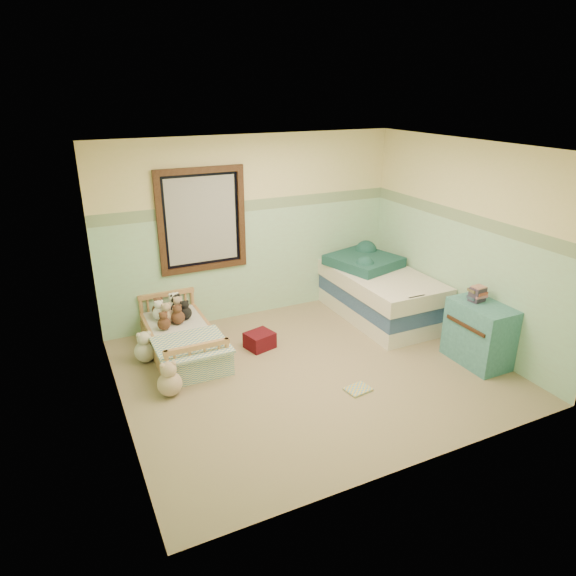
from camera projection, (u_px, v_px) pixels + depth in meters
name	position (u px, v px, depth m)	size (l,w,h in m)	color
floor	(312.00, 370.00, 5.93)	(4.20, 3.60, 0.02)	gray
ceiling	(316.00, 147.00, 5.00)	(4.20, 3.60, 0.02)	white
wall_back	(252.00, 229.00, 6.98)	(4.20, 0.04, 2.50)	beige
wall_front	(424.00, 338.00, 3.96)	(4.20, 0.04, 2.50)	beige
wall_left	(110.00, 301.00, 4.63)	(0.04, 3.60, 2.50)	beige
wall_right	(464.00, 244.00, 6.31)	(0.04, 3.60, 2.50)	beige
wainscot_mint	(253.00, 264.00, 7.15)	(4.20, 0.01, 1.50)	#9DC39D
border_strip	(252.00, 205.00, 6.85)	(4.20, 0.01, 0.15)	#33613F
window_frame	(202.00, 220.00, 6.59)	(1.16, 0.06, 1.36)	black
window_blinds	(202.00, 220.00, 6.60)	(0.92, 0.01, 1.12)	#B4B4B2
toddler_bed_frame	(183.00, 346.00, 6.28)	(0.74, 1.48, 0.19)	#AF7D52
toddler_mattress	(182.00, 334.00, 6.22)	(0.68, 1.42, 0.12)	silver
patchwork_quilt	(191.00, 345.00, 5.81)	(0.80, 0.74, 0.03)	#568CB3
plush_bed_brown	(159.00, 310.00, 6.52)	(0.18, 0.18, 0.18)	brown
plush_bed_white	(175.00, 307.00, 6.60)	(0.20, 0.20, 0.20)	white
plush_bed_tan	(167.00, 316.00, 6.36)	(0.18, 0.18, 0.18)	#CCAA8A
plush_bed_dark	(185.00, 313.00, 6.45)	(0.17, 0.17, 0.17)	black
plush_floor_cream	(146.00, 351.00, 6.07)	(0.26, 0.26, 0.26)	beige
plush_floor_tan	(170.00, 384.00, 5.40)	(0.26, 0.26, 0.26)	#CCAA8A
twin_bed_frame	(376.00, 307.00, 7.32)	(0.98, 1.96, 0.22)	white
twin_boxspring	(377.00, 293.00, 7.24)	(0.98, 1.96, 0.22)	navy
twin_mattress	(378.00, 279.00, 7.16)	(1.02, 2.00, 0.22)	silver
teal_blanket	(364.00, 261.00, 7.32)	(0.83, 0.88, 0.14)	#103E3B
dresser	(479.00, 333.00, 5.98)	(0.46, 0.74, 0.74)	#326A6E
book_stack	(477.00, 294.00, 5.91)	(0.17, 0.13, 0.17)	#422223
red_pillow	(260.00, 340.00, 6.40)	(0.33, 0.28, 0.20)	maroon
floor_book	(358.00, 389.00, 5.52)	(0.27, 0.21, 0.02)	yellow
extra_plush_0	(178.00, 317.00, 6.33)	(0.17, 0.17, 0.17)	brown
extra_plush_1	(160.00, 313.00, 6.44)	(0.18, 0.18, 0.18)	white
extra_plush_2	(176.00, 307.00, 6.59)	(0.19, 0.19, 0.19)	black
extra_plush_3	(178.00, 309.00, 6.55)	(0.18, 0.18, 0.18)	#CCAA8A
extra_plush_4	(164.00, 324.00, 6.18)	(0.16, 0.16, 0.16)	brown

